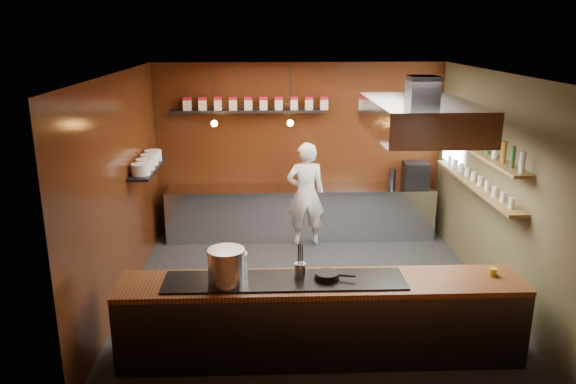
{
  "coord_description": "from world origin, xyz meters",
  "views": [
    {
      "loc": [
        -0.58,
        -7.13,
        3.54
      ],
      "look_at": [
        -0.29,
        0.4,
        1.34
      ],
      "focal_mm": 35.0,
      "sensor_mm": 36.0,
      "label": 1
    }
  ],
  "objects_px": {
    "stockpot_small": "(233,266)",
    "chef": "(306,194)",
    "stockpot_large": "(226,266)",
    "extractor_hood": "(421,117)",
    "espresso_machine": "(415,174)"
  },
  "relations": [
    {
      "from": "chef",
      "to": "espresso_machine",
      "type": "bearing_deg",
      "value": -171.75
    },
    {
      "from": "stockpot_large",
      "to": "stockpot_small",
      "type": "bearing_deg",
      "value": 59.2
    },
    {
      "from": "stockpot_small",
      "to": "chef",
      "type": "xyz_separation_m",
      "value": [
        1.02,
        3.38,
        -0.21
      ]
    },
    {
      "from": "extractor_hood",
      "to": "stockpot_small",
      "type": "distance_m",
      "value": 2.9
    },
    {
      "from": "chef",
      "to": "stockpot_large",
      "type": "bearing_deg",
      "value": 69.62
    },
    {
      "from": "extractor_hood",
      "to": "stockpot_large",
      "type": "distance_m",
      "value": 2.97
    },
    {
      "from": "extractor_hood",
      "to": "chef",
      "type": "height_order",
      "value": "extractor_hood"
    },
    {
      "from": "stockpot_small",
      "to": "extractor_hood",
      "type": "bearing_deg",
      "value": 27.08
    },
    {
      "from": "stockpot_small",
      "to": "chef",
      "type": "relative_size",
      "value": 0.18
    },
    {
      "from": "extractor_hood",
      "to": "stockpot_large",
      "type": "bearing_deg",
      "value": -151.47
    },
    {
      "from": "chef",
      "to": "stockpot_small",
      "type": "bearing_deg",
      "value": 70.1
    },
    {
      "from": "stockpot_small",
      "to": "stockpot_large",
      "type": "bearing_deg",
      "value": -120.8
    },
    {
      "from": "stockpot_small",
      "to": "chef",
      "type": "distance_m",
      "value": 3.54
    },
    {
      "from": "espresso_machine",
      "to": "chef",
      "type": "xyz_separation_m",
      "value": [
        -1.94,
        -0.39,
        -0.23
      ]
    },
    {
      "from": "stockpot_large",
      "to": "stockpot_small",
      "type": "height_order",
      "value": "stockpot_large"
    }
  ]
}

